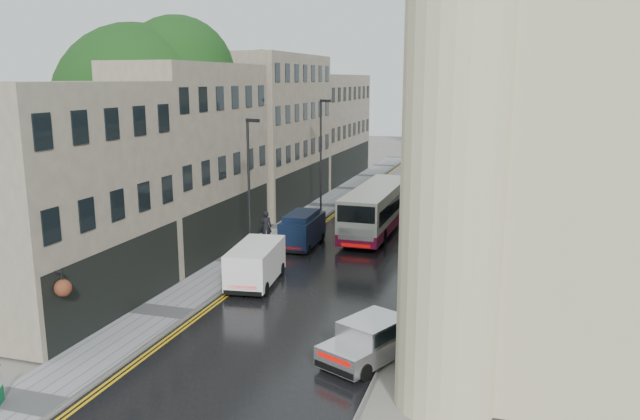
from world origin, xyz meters
The scene contains 16 objects.
road centered at (0.00, 27.50, 0.01)m, with size 9.00×85.00×0.02m, color black.
left_sidewalk centered at (-5.85, 27.50, 0.06)m, with size 2.70×85.00×0.12m, color gray.
right_sidewalk centered at (5.40, 27.50, 0.06)m, with size 1.80×85.00×0.12m, color slate.
old_shop_row centered at (-9.45, 30.00, 6.00)m, with size 4.50×56.00×12.00m, color gray, non-canonical shape.
modern_block centered at (10.30, 26.00, 7.00)m, with size 8.00×40.00×14.00m, color #BFB58E, non-canonical shape.
church_spire centered at (0.50, 82.00, 20.00)m, with size 6.40×6.40×40.00m, color #716A5A, non-canonical shape.
tree_near centered at (-12.50, 20.00, 6.95)m, with size 10.56×10.56×13.89m, color black, non-canonical shape.
tree_far centered at (-12.20, 33.00, 6.23)m, with size 9.24×9.24×12.46m, color black, non-canonical shape.
cream_bus centered at (-1.20, 25.48, 1.56)m, with size 2.57×11.31×3.09m, color white, non-canonical shape.
white_lorry centered at (2.82, 35.25, 1.86)m, with size 2.10×7.02×3.68m, color silver, non-canonical shape.
silver_hatchback centered at (2.62, 8.09, 0.82)m, with size 1.86×4.26×1.60m, color silver, non-canonical shape.
white_van centered at (-4.16, 14.12, 1.07)m, with size 1.99×4.64×2.10m, color white, non-canonical shape.
navy_van centered at (-4.30, 21.88, 1.15)m, with size 1.77×4.43×2.26m, color black, non-canonical shape.
pedestrian centered at (-5.95, 23.37, 1.12)m, with size 0.73×0.48×2.01m, color black.
lamp_post_near centered at (-4.87, 18.46, 4.13)m, with size 0.90×0.20×8.02m, color black, non-canonical shape.
lamp_post_far centered at (-5.30, 32.99, 4.40)m, with size 0.96×0.21×8.56m, color black, non-canonical shape.
Camera 1 is at (8.56, -12.03, 10.23)m, focal length 35.00 mm.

